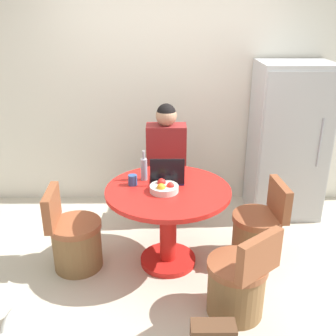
% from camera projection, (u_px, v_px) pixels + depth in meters
% --- Properties ---
extents(ground_plane, '(12.00, 12.00, 0.00)m').
position_uv_depth(ground_plane, '(167.00, 271.00, 3.51)').
color(ground_plane, beige).
extents(wall_back, '(7.00, 0.06, 2.60)m').
position_uv_depth(wall_back, '(166.00, 93.00, 4.42)').
color(wall_back, silver).
rests_on(wall_back, ground_plane).
extents(refrigerator, '(0.75, 0.64, 1.68)m').
position_uv_depth(refrigerator, '(288.00, 141.00, 4.27)').
color(refrigerator, silver).
rests_on(refrigerator, ground_plane).
extents(dining_table, '(1.08, 1.08, 0.75)m').
position_uv_depth(dining_table, '(168.00, 210.00, 3.44)').
color(dining_table, red).
rests_on(dining_table, ground_plane).
extents(chair_near_right_corner, '(0.52, 0.53, 0.76)m').
position_uv_depth(chair_near_right_corner, '(238.00, 284.00, 2.95)').
color(chair_near_right_corner, brown).
rests_on(chair_near_right_corner, ground_plane).
extents(chair_left_side, '(0.46, 0.46, 0.76)m').
position_uv_depth(chair_left_side, '(75.00, 241.00, 3.49)').
color(chair_left_side, brown).
rests_on(chair_left_side, ground_plane).
extents(chair_right_side, '(0.46, 0.46, 0.76)m').
position_uv_depth(chair_right_side, '(258.00, 233.00, 3.62)').
color(chair_right_side, brown).
rests_on(chair_right_side, ground_plane).
extents(person_seated, '(0.40, 0.37, 1.32)m').
position_uv_depth(person_seated, '(166.00, 160.00, 4.08)').
color(person_seated, '#2D2D38').
rests_on(person_seated, ground_plane).
extents(laptop, '(0.30, 0.24, 0.25)m').
position_uv_depth(laptop, '(167.00, 177.00, 3.47)').
color(laptop, '#141947').
rests_on(laptop, dining_table).
extents(fruit_bowl, '(0.24, 0.24, 0.10)m').
position_uv_depth(fruit_bowl, '(164.00, 188.00, 3.29)').
color(fruit_bowl, beige).
rests_on(fruit_bowl, dining_table).
extents(coffee_cup, '(0.08, 0.08, 0.09)m').
position_uv_depth(coffee_cup, '(133.00, 180.00, 3.41)').
color(coffee_cup, '#2D4C84').
rests_on(coffee_cup, dining_table).
extents(bottle, '(0.06, 0.06, 0.27)m').
position_uv_depth(bottle, '(144.00, 169.00, 3.50)').
color(bottle, '#9999A3').
rests_on(bottle, dining_table).
extents(cat, '(0.15, 0.47, 0.16)m').
position_uv_depth(cat, '(13.00, 324.00, 2.81)').
color(cat, white).
rests_on(cat, ground_plane).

